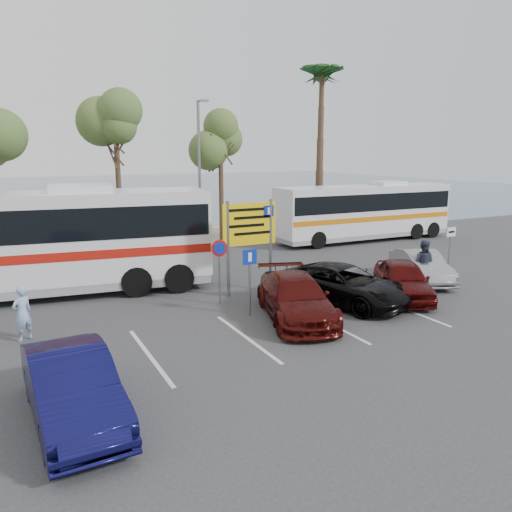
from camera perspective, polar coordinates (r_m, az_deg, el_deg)
name	(u,v)px	position (r m, az deg, el deg)	size (l,w,h in m)	color
ground	(266,321)	(16.21, 1.18, -7.49)	(120.00, 120.00, 0.00)	#323235
kerb_strip	(149,247)	(28.89, -12.13, 1.03)	(44.00, 2.40, 0.15)	gray
seawall	(140,238)	(30.76, -13.14, 2.06)	(48.00, 0.80, 0.60)	gray
sea	(58,191)	(74.01, -21.65, 6.88)	(140.00, 140.00, 0.00)	#425F6B
tree_mid	(115,127)	(28.08, -15.77, 14.05)	(3.20, 3.20, 8.00)	#382619
tree_right	(220,137)	(29.88, -4.08, 13.36)	(3.20, 3.20, 7.40)	#382619
palm_tree	(322,79)	(33.57, 7.54, 19.46)	(4.80, 4.80, 11.20)	#382619
street_lamp_right	(200,165)	(28.88, -6.43, 10.26)	(0.45, 1.15, 8.01)	slate
direction_sign	(250,231)	(18.83, -0.73, 2.87)	(2.20, 0.12, 3.60)	slate
sign_no_stop	(219,261)	(17.60, -4.21, -0.63)	(0.60, 0.08, 2.35)	slate
sign_parking	(250,273)	(16.38, -0.73, -1.92)	(0.50, 0.07, 2.25)	slate
sign_taxi	(450,245)	(23.04, 21.29, 1.17)	(0.50, 0.07, 2.20)	slate
lane_markings	(248,337)	(14.89, -0.88, -9.28)	(12.02, 4.20, 0.01)	silver
coach_bus_left	(27,247)	(20.26, -24.67, 0.98)	(13.60, 4.54, 4.16)	silver
coach_bus_right	(364,213)	(31.26, 12.24, 4.77)	(11.52, 2.72, 3.58)	silver
car_blue	(72,387)	(11.02, -20.27, -13.87)	(1.53, 4.38, 1.44)	#0E0E42
car_maroon	(296,298)	(16.35, 4.55, -4.78)	(1.97, 4.84, 1.40)	#4A0E0C
car_red	(403,279)	(19.36, 16.43, -2.58)	(1.66, 4.13, 1.41)	#480A0A
suv_black	(343,285)	(18.18, 9.94, -3.24)	(2.29, 4.98, 1.38)	black
car_silver_b	(421,266)	(22.04, 18.35, -1.10)	(1.40, 4.01, 1.32)	gray
pedestrian_near	(22,313)	(15.90, -25.14, -5.95)	(0.60, 0.39, 1.63)	#8EADCE
pedestrian_far	(423,263)	(21.33, 18.54, -0.75)	(0.92, 0.71, 1.88)	#33384D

